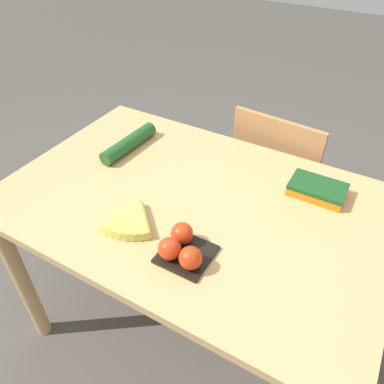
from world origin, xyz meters
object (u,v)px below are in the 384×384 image
object	(u,v)px
tomato_pack	(182,248)
carrot_bag	(318,189)
chair	(278,185)
cucumber_near	(129,143)
banana_bunch	(132,219)

from	to	relation	value
tomato_pack	carrot_bag	bearing A→B (deg)	61.28
chair	tomato_pack	bearing A→B (deg)	92.98
carrot_bag	cucumber_near	world-z (taller)	cucumber_near
banana_bunch	cucumber_near	distance (m)	0.42
banana_bunch	tomato_pack	world-z (taller)	tomato_pack
banana_bunch	tomato_pack	size ratio (longest dim) A/B	1.15
tomato_pack	carrot_bag	world-z (taller)	tomato_pack
chair	tomato_pack	xyz separation A→B (m)	(-0.03, -0.83, 0.34)
tomato_pack	carrot_bag	size ratio (longest dim) A/B	0.78
carrot_bag	tomato_pack	bearing A→B (deg)	-118.72
chair	cucumber_near	size ratio (longest dim) A/B	3.16
banana_bunch	cucumber_near	world-z (taller)	cucumber_near
banana_bunch	carrot_bag	bearing A→B (deg)	42.76
carrot_bag	cucumber_near	xyz separation A→B (m)	(-0.71, -0.09, 0.00)
banana_bunch	cucumber_near	xyz separation A→B (m)	(-0.26, 0.33, 0.01)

